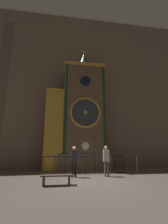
{
  "coord_description": "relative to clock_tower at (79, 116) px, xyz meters",
  "views": [
    {
      "loc": [
        -1.42,
        -7.7,
        1.67
      ],
      "look_at": [
        0.36,
        4.02,
        4.39
      ],
      "focal_mm": 24.0,
      "sensor_mm": 36.0,
      "label": 1
    }
  ],
  "objects": [
    {
      "name": "ground_plane",
      "position": [
        0.08,
        -3.99,
        -4.05
      ],
      "size": [
        28.0,
        28.0,
        0.0
      ],
      "primitive_type": "plane",
      "color": "brown"
    },
    {
      "name": "visitor_bench",
      "position": [
        -1.47,
        -4.52,
        -3.73
      ],
      "size": [
        1.37,
        0.4,
        0.44
      ],
      "color": "#423328",
      "rests_on": "ground_plane"
    },
    {
      "name": "stanchion_post",
      "position": [
        3.54,
        -2.23,
        -3.7
      ],
      "size": [
        0.28,
        0.28,
        1.05
      ],
      "color": "gray",
      "rests_on": "ground_plane"
    },
    {
      "name": "visitor_far",
      "position": [
        1.3,
        -2.92,
        -3.03
      ],
      "size": [
        0.34,
        0.23,
        1.69
      ],
      "rotation": [
        0.0,
        0.0,
        -0.02
      ],
      "color": "#58554F",
      "rests_on": "ground_plane"
    },
    {
      "name": "railing_fence",
      "position": [
        0.2,
        -2.02,
        -3.44
      ],
      "size": [
        5.07,
        0.05,
        1.09
      ],
      "color": "black",
      "rests_on": "ground_plane"
    },
    {
      "name": "cathedral_back_wall",
      "position": [
        -0.01,
        1.36,
        3.29
      ],
      "size": [
        24.0,
        0.32,
        14.69
      ],
      "color": "#7A6656",
      "rests_on": "ground_plane"
    },
    {
      "name": "visitor_near",
      "position": [
        -0.58,
        -2.85,
        -3.05
      ],
      "size": [
        0.37,
        0.27,
        1.66
      ],
      "rotation": [
        0.0,
        0.0,
        0.14
      ],
      "color": "black",
      "rests_on": "ground_plane"
    },
    {
      "name": "clock_tower",
      "position": [
        0.0,
        0.0,
        0.0
      ],
      "size": [
        4.94,
        1.84,
        9.97
      ],
      "color": "brown",
      "rests_on": "ground_plane"
    }
  ]
}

